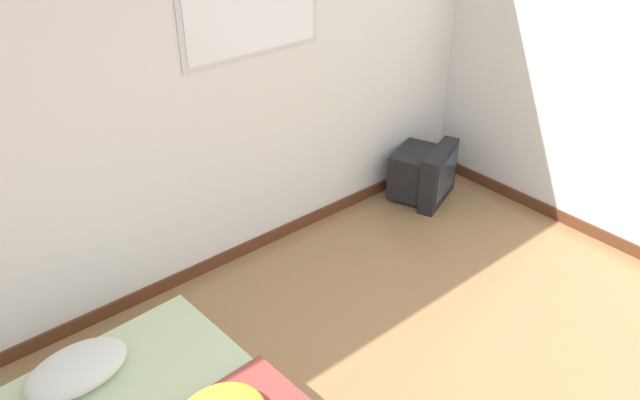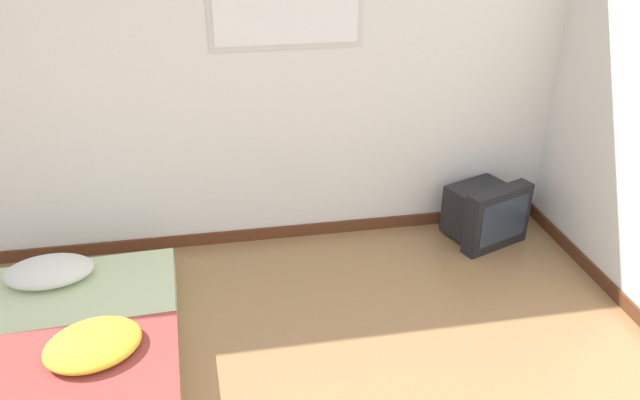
# 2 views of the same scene
# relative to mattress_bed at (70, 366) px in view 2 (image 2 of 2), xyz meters

# --- Properties ---
(wall_back) EXTENTS (7.73, 0.08, 2.60)m
(wall_back) POSITION_rel_mattress_bed_xyz_m (0.57, 1.32, 1.17)
(wall_back) COLOR white
(wall_back) RESTS_ON ground_plane
(mattress_bed) EXTENTS (1.18, 1.94, 0.32)m
(mattress_bed) POSITION_rel_mattress_bed_xyz_m (0.00, 0.00, 0.00)
(mattress_bed) COLOR beige
(mattress_bed) RESTS_ON ground_plane
(crt_tv) EXTENTS (0.59, 0.55, 0.45)m
(crt_tv) POSITION_rel_mattress_bed_xyz_m (2.70, 1.01, 0.09)
(crt_tv) COLOR black
(crt_tv) RESTS_ON ground_plane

